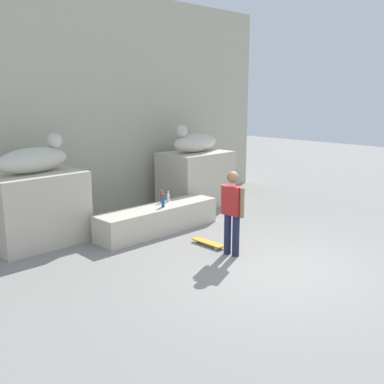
% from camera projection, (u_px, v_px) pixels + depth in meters
% --- Properties ---
extents(ground_plane, '(40.00, 40.00, 0.00)m').
position_uv_depth(ground_plane, '(267.00, 268.00, 8.18)').
color(ground_plane, gray).
extents(facade_wall, '(11.80, 0.60, 5.62)m').
position_uv_depth(facade_wall, '(94.00, 105.00, 11.44)').
color(facade_wall, '#B7B599').
rests_on(facade_wall, ground_plane).
extents(pedestal_left, '(1.87, 1.32, 1.52)m').
position_uv_depth(pedestal_left, '(37.00, 209.00, 9.34)').
color(pedestal_left, beige).
rests_on(pedestal_left, ground_plane).
extents(pedestal_right, '(1.87, 1.32, 1.52)m').
position_uv_depth(pedestal_right, '(196.00, 179.00, 12.55)').
color(pedestal_right, beige).
rests_on(pedestal_right, ground_plane).
extents(statue_reclining_left, '(1.66, 0.76, 0.78)m').
position_uv_depth(statue_reclining_left, '(34.00, 159.00, 9.14)').
color(statue_reclining_left, beige).
rests_on(statue_reclining_left, pedestal_left).
extents(statue_reclining_right, '(1.62, 0.63, 0.78)m').
position_uv_depth(statue_reclining_right, '(195.00, 142.00, 12.29)').
color(statue_reclining_right, beige).
rests_on(statue_reclining_right, pedestal_right).
extents(ledge_block, '(3.09, 0.73, 0.60)m').
position_uv_depth(ledge_block, '(158.00, 219.00, 10.24)').
color(ledge_block, beige).
rests_on(ledge_block, ground_plane).
extents(skater, '(0.23, 0.54, 1.67)m').
position_uv_depth(skater, '(232.00, 210.00, 8.62)').
color(skater, '#1E233F').
rests_on(skater, ground_plane).
extents(skateboard, '(0.21, 0.80, 0.08)m').
position_uv_depth(skateboard, '(208.00, 243.00, 9.34)').
color(skateboard, gold).
rests_on(skateboard, ground_plane).
extents(bottle_red, '(0.07, 0.07, 0.30)m').
position_uv_depth(bottle_red, '(162.00, 197.00, 10.51)').
color(bottle_red, red).
rests_on(bottle_red, ledge_block).
extents(bottle_blue, '(0.07, 0.07, 0.31)m').
position_uv_depth(bottle_blue, '(163.00, 201.00, 10.10)').
color(bottle_blue, '#194C99').
rests_on(bottle_blue, ledge_block).
extents(bottle_clear, '(0.07, 0.07, 0.25)m').
position_uv_depth(bottle_clear, '(168.00, 197.00, 10.61)').
color(bottle_clear, silver).
rests_on(bottle_clear, ledge_block).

